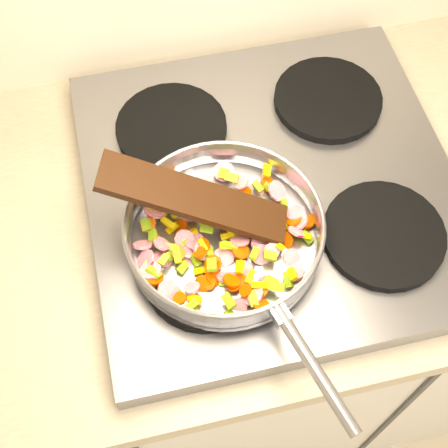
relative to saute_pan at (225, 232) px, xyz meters
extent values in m
cube|color=#939399|center=(0.10, 0.10, -0.07)|extent=(0.60, 0.60, 0.04)
cylinder|color=black|center=(-0.04, -0.04, -0.04)|extent=(0.19, 0.19, 0.02)
cylinder|color=black|center=(0.24, -0.04, -0.04)|extent=(0.19, 0.19, 0.02)
cylinder|color=black|center=(-0.04, 0.24, -0.04)|extent=(0.19, 0.19, 0.02)
cylinder|color=black|center=(0.24, 0.24, -0.04)|extent=(0.19, 0.19, 0.02)
cylinder|color=#9E9EA5|center=(0.00, 0.00, -0.03)|extent=(0.29, 0.29, 0.01)
torus|color=#9E9EA5|center=(0.00, 0.00, 0.00)|extent=(0.33, 0.33, 0.05)
torus|color=#9E9EA5|center=(0.00, 0.00, 0.02)|extent=(0.30, 0.30, 0.01)
cylinder|color=#9E9EA5|center=(0.06, -0.23, 0.01)|extent=(0.07, 0.19, 0.02)
cube|color=#9E9EA5|center=(0.04, -0.15, 0.01)|extent=(0.03, 0.03, 0.02)
cube|color=#81AE17|center=(0.04, 0.02, -0.02)|extent=(0.02, 0.02, 0.02)
cube|color=#81AE17|center=(-0.03, -0.05, 0.00)|extent=(0.02, 0.02, 0.01)
cylinder|color=red|center=(0.11, 0.01, -0.01)|extent=(0.04, 0.04, 0.02)
cube|color=#81AE17|center=(0.10, 0.04, -0.02)|extent=(0.01, 0.02, 0.02)
cylinder|color=#D24500|center=(-0.06, 0.04, -0.02)|extent=(0.03, 0.03, 0.02)
cube|color=#81AE17|center=(0.07, -0.02, 0.00)|extent=(0.02, 0.02, 0.01)
cylinder|color=red|center=(-0.01, 0.10, 0.00)|extent=(0.04, 0.04, 0.01)
cube|color=#81AE17|center=(0.02, 0.11, -0.01)|extent=(0.02, 0.02, 0.01)
cube|color=#81AE17|center=(-0.06, 0.01, -0.01)|extent=(0.02, 0.02, 0.01)
cube|color=#81AE17|center=(-0.12, -0.03, -0.01)|extent=(0.02, 0.02, 0.01)
cube|color=yellow|center=(-0.07, 0.03, -0.02)|extent=(0.02, 0.02, 0.02)
cylinder|color=red|center=(0.06, 0.03, 0.00)|extent=(0.04, 0.04, 0.03)
cube|color=#81AE17|center=(0.08, 0.00, -0.01)|extent=(0.02, 0.02, 0.01)
cylinder|color=red|center=(-0.06, 0.01, -0.01)|extent=(0.04, 0.03, 0.03)
cylinder|color=#D24500|center=(0.09, 0.08, -0.02)|extent=(0.03, 0.03, 0.02)
cylinder|color=red|center=(-0.09, 0.01, -0.01)|extent=(0.03, 0.04, 0.02)
cylinder|color=red|center=(0.02, -0.06, -0.02)|extent=(0.03, 0.03, 0.02)
cube|color=yellow|center=(-0.05, 0.09, -0.01)|extent=(0.03, 0.01, 0.01)
cylinder|color=#D24500|center=(-0.03, -0.06, -0.02)|extent=(0.03, 0.04, 0.02)
cube|color=yellow|center=(0.03, 0.03, -0.01)|extent=(0.03, 0.01, 0.02)
cylinder|color=#D24500|center=(0.09, -0.02, -0.02)|extent=(0.04, 0.03, 0.02)
cube|color=yellow|center=(-0.06, -0.09, -0.01)|extent=(0.02, 0.02, 0.01)
cylinder|color=#D24500|center=(0.13, 0.00, -0.02)|extent=(0.03, 0.04, 0.01)
cube|color=yellow|center=(-0.04, -0.04, -0.02)|extent=(0.02, 0.01, 0.01)
cylinder|color=red|center=(0.05, -0.02, -0.02)|extent=(0.03, 0.03, 0.01)
cube|color=yellow|center=(0.11, -0.03, -0.01)|extent=(0.03, 0.02, 0.01)
cylinder|color=red|center=(0.05, 0.08, -0.01)|extent=(0.03, 0.03, 0.02)
cube|color=#81AE17|center=(-0.10, 0.01, -0.02)|extent=(0.02, 0.01, 0.01)
cylinder|color=red|center=(-0.04, -0.02, -0.01)|extent=(0.04, 0.05, 0.03)
cube|color=#81AE17|center=(-0.05, -0.03, -0.02)|extent=(0.02, 0.02, 0.02)
cylinder|color=red|center=(0.02, -0.02, -0.01)|extent=(0.03, 0.03, 0.02)
cube|color=#81AE17|center=(-0.10, -0.02, 0.00)|extent=(0.02, 0.02, 0.01)
cube|color=yellow|center=(0.03, -0.09, 0.00)|extent=(0.03, 0.02, 0.01)
cylinder|color=red|center=(0.05, 0.05, -0.02)|extent=(0.03, 0.03, 0.01)
cube|color=yellow|center=(0.09, 0.09, 0.00)|extent=(0.02, 0.02, 0.01)
cylinder|color=red|center=(0.05, -0.04, -0.02)|extent=(0.04, 0.04, 0.02)
cube|color=#81AE17|center=(-0.07, -0.03, -0.02)|extent=(0.02, 0.02, 0.01)
cube|color=yellow|center=(0.00, 0.00, -0.01)|extent=(0.02, 0.01, 0.01)
cylinder|color=red|center=(-0.12, 0.01, -0.01)|extent=(0.04, 0.03, 0.02)
cube|color=yellow|center=(-0.04, 0.05, 0.00)|extent=(0.02, 0.02, 0.02)
cylinder|color=red|center=(-0.06, -0.02, -0.02)|extent=(0.03, 0.03, 0.02)
cube|color=yellow|center=(0.10, 0.00, -0.02)|extent=(0.02, 0.03, 0.02)
cube|color=yellow|center=(-0.04, 0.04, -0.01)|extent=(0.02, 0.02, 0.02)
cube|color=yellow|center=(-0.04, -0.01, -0.01)|extent=(0.01, 0.02, 0.01)
cube|color=#81AE17|center=(-0.07, 0.07, -0.01)|extent=(0.02, 0.02, 0.01)
cube|color=#81AE17|center=(-0.11, -0.04, 0.00)|extent=(0.02, 0.03, 0.01)
cylinder|color=#D24500|center=(0.05, 0.07, -0.02)|extent=(0.03, 0.04, 0.03)
cylinder|color=#D24500|center=(0.01, 0.03, -0.01)|extent=(0.02, 0.03, 0.02)
cube|color=#81AE17|center=(-0.07, -0.11, -0.02)|extent=(0.02, 0.02, 0.02)
cube|color=yellow|center=(-0.02, 0.06, -0.02)|extent=(0.02, 0.02, 0.02)
cube|color=#81AE17|center=(-0.03, -0.02, -0.02)|extent=(0.02, 0.02, 0.02)
cube|color=yellow|center=(-0.09, 0.07, 0.00)|extent=(0.02, 0.01, 0.02)
cube|color=#81AE17|center=(0.02, 0.00, -0.01)|extent=(0.02, 0.02, 0.02)
cylinder|color=red|center=(0.09, -0.08, -0.02)|extent=(0.04, 0.04, 0.01)
cylinder|color=red|center=(0.11, 0.00, -0.01)|extent=(0.03, 0.04, 0.03)
cylinder|color=red|center=(-0.01, -0.06, -0.02)|extent=(0.04, 0.04, 0.02)
cube|color=yellow|center=(0.02, -0.07, -0.02)|extent=(0.02, 0.02, 0.01)
cylinder|color=red|center=(0.08, 0.08, -0.02)|extent=(0.04, 0.04, 0.03)
cube|color=#81AE17|center=(0.03, -0.10, -0.01)|extent=(0.02, 0.02, 0.01)
cylinder|color=red|center=(-0.04, 0.06, -0.02)|extent=(0.05, 0.04, 0.02)
cube|color=yellow|center=(-0.08, 0.07, 0.00)|extent=(0.02, 0.03, 0.01)
cube|color=#81AE17|center=(-0.11, 0.04, 0.00)|extent=(0.02, 0.02, 0.02)
cylinder|color=#D24500|center=(-0.10, 0.08, -0.01)|extent=(0.03, 0.03, 0.01)
cylinder|color=red|center=(0.03, 0.12, -0.02)|extent=(0.04, 0.04, 0.02)
cube|color=#81AE17|center=(-0.01, -0.07, -0.02)|extent=(0.02, 0.02, 0.01)
cube|color=yellow|center=(0.08, -0.09, -0.01)|extent=(0.01, 0.02, 0.02)
cylinder|color=red|center=(-0.01, -0.11, -0.02)|extent=(0.03, 0.03, 0.02)
cube|color=#81AE17|center=(0.01, 0.04, -0.02)|extent=(0.02, 0.01, 0.01)
cube|color=yellow|center=(-0.05, 0.02, -0.02)|extent=(0.02, 0.01, 0.01)
cylinder|color=red|center=(0.02, -0.11, -0.01)|extent=(0.04, 0.04, 0.02)
cylinder|color=#D24500|center=(-0.08, -0.09, 0.00)|extent=(0.03, 0.03, 0.01)
cube|color=yellow|center=(-0.10, 0.05, -0.01)|extent=(0.01, 0.02, 0.02)
cube|color=#81AE17|center=(0.07, 0.03, 0.00)|extent=(0.02, 0.02, 0.02)
cylinder|color=red|center=(-0.10, 0.06, 0.00)|extent=(0.04, 0.05, 0.02)
cylinder|color=red|center=(-0.01, -0.03, -0.02)|extent=(0.04, 0.04, 0.02)
cylinder|color=red|center=(-0.07, -0.07, -0.01)|extent=(0.04, 0.03, 0.02)
cylinder|color=red|center=(-0.06, -0.01, -0.01)|extent=(0.03, 0.03, 0.03)
cylinder|color=#D24500|center=(0.03, -0.10, -0.01)|extent=(0.02, 0.02, 0.01)
cube|color=yellow|center=(0.04, -0.09, -0.01)|extent=(0.02, 0.02, 0.01)
cylinder|color=red|center=(0.04, -0.09, -0.02)|extent=(0.04, 0.04, 0.03)
cylinder|color=#D24500|center=(-0.01, -0.08, -0.02)|extent=(0.02, 0.02, 0.01)
cube|color=yellow|center=(0.07, -0.04, -0.01)|extent=(0.02, 0.02, 0.02)
cylinder|color=#D24500|center=(-0.04, -0.02, 0.00)|extent=(0.02, 0.02, 0.02)
cube|color=#81AE17|center=(0.00, -0.02, -0.01)|extent=(0.03, 0.02, 0.01)
cube|color=#81AE17|center=(-0.02, -0.11, -0.01)|extent=(0.02, 0.03, 0.01)
cube|color=#81AE17|center=(-0.07, -0.10, 0.00)|extent=(0.03, 0.02, 0.02)
cylinder|color=red|center=(0.10, 0.06, -0.01)|extent=(0.03, 0.04, 0.03)
cylinder|color=red|center=(0.10, -0.02, -0.01)|extent=(0.03, 0.03, 0.03)
cube|color=#81AE17|center=(0.03, -0.04, 0.00)|extent=(0.02, 0.02, 0.01)
cylinder|color=#D24500|center=(-0.03, 0.06, -0.02)|extent=(0.03, 0.03, 0.02)
cylinder|color=#D24500|center=(-0.11, -0.05, -0.01)|extent=(0.04, 0.04, 0.01)
cylinder|color=#D24500|center=(-0.04, -0.01, -0.01)|extent=(0.04, 0.04, 0.02)
cube|color=yellow|center=(-0.08, -0.02, 0.00)|extent=(0.01, 0.03, 0.01)
cylinder|color=#D24500|center=(0.02, -0.12, -0.01)|extent=(0.03, 0.03, 0.02)
cylinder|color=red|center=(0.09, -0.05, -0.02)|extent=(0.04, 0.04, 0.02)
cube|color=yellow|center=(-0.08, 0.04, -0.01)|extent=(0.02, 0.03, 0.01)
cylinder|color=red|center=(-0.12, -0.03, -0.01)|extent=(0.04, 0.04, 0.01)
cylinder|color=#D24500|center=(-0.05, 0.12, -0.02)|extent=(0.02, 0.02, 0.02)
cylinder|color=red|center=(-0.12, -0.02, -0.01)|extent=(0.04, 0.05, 0.03)
cube|color=yellow|center=(-0.06, 0.06, -0.01)|extent=(0.02, 0.02, 0.01)
cylinder|color=red|center=(-0.10, -0.01, -0.02)|extent=(0.04, 0.04, 0.01)
cube|color=#81AE17|center=(0.03, 0.01, -0.02)|extent=(0.02, 0.02, 0.01)
cube|color=#81AE17|center=(0.05, -0.10, 0.00)|extent=(0.03, 0.02, 0.01)
cube|color=#81AE17|center=(-0.07, 0.10, -0.01)|extent=(0.02, 0.02, 0.01)
cube|color=#81AE17|center=(0.02, -0.11, -0.01)|extent=(0.01, 0.02, 0.01)
cube|color=#81AE17|center=(0.03, 0.09, 0.00)|extent=(0.03, 0.02, 0.01)
cube|color=#81AE17|center=(-0.06, 0.11, -0.02)|extent=(0.02, 0.02, 0.02)
cube|color=#81AE17|center=(0.08, 0.08, -0.02)|extent=(0.02, 0.02, 0.01)
cube|color=#81AE17|center=(-0.03, 0.01, 0.00)|extent=(0.02, 0.02, 0.01)
cylinder|color=#D24500|center=(-0.01, -0.08, -0.01)|extent=(0.03, 0.03, 0.02)
cylinder|color=#D24500|center=(0.00, -0.07, -0.02)|extent=(0.02, 0.02, 0.01)
cube|color=yellow|center=(0.02, 0.00, 0.00)|extent=(0.03, 0.02, 0.02)
cube|color=yellow|center=(-0.01, 0.10, -0.01)|extent=(0.03, 0.02, 0.02)
cube|color=yellow|center=(-0.09, -0.07, -0.02)|extent=(0.02, 0.02, 0.02)
cylinder|color=#D24500|center=(-0.05, -0.07, -0.02)|extent=(0.03, 0.03, 0.02)
cube|color=#81AE17|center=(-0.08, 0.00, -0.02)|extent=(0.02, 0.02, 0.01)
cube|color=#81AE17|center=(-0.08, -0.01, -0.01)|extent=(0.03, 0.02, 0.02)
cylinder|color=#D24500|center=(0.03, 0.01, -0.01)|extent=(0.03, 0.03, 0.02)
cube|color=yellow|center=(-0.08, 0.07, -0.02)|extent=(0.02, 0.03, 0.02)
cube|color=#81AE17|center=(0.05, -0.09, 0.00)|extent=(0.02, 0.02, 0.01)
cube|color=#81AE17|center=(0.02, -0.10, -0.02)|extent=(0.01, 0.02, 0.01)
cube|color=yellow|center=(0.01, -0.06, -0.01)|extent=(0.02, 0.02, 0.01)
cylinder|color=#D24500|center=(0.01, -0.10, -0.01)|extent=(0.02, 0.03, 0.02)
cylinder|color=red|center=(0.02, -0.10, -0.01)|extent=(0.05, 0.05, 0.02)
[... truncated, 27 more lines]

